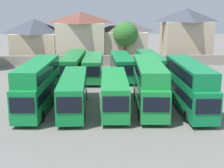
# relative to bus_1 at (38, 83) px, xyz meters

# --- Properties ---
(ground) EXTENTS (140.00, 140.00, 0.00)m
(ground) POSITION_rel_bus_1_xyz_m (7.53, 17.80, -2.74)
(ground) COLOR slate
(depot_boundary_wall) EXTENTS (56.00, 0.50, 1.80)m
(depot_boundary_wall) POSITION_rel_bus_1_xyz_m (7.53, 24.05, -1.84)
(depot_boundary_wall) COLOR gray
(depot_boundary_wall) RESTS_ON ground
(bus_1) EXTENTS (3.01, 11.13, 4.86)m
(bus_1) POSITION_rel_bus_1_xyz_m (0.00, 0.00, 0.00)
(bus_1) COLOR #12843B
(bus_1) RESTS_ON ground
(bus_2) EXTENTS (2.66, 11.22, 3.46)m
(bus_2) POSITION_rel_bus_1_xyz_m (3.53, -0.25, -0.76)
(bus_2) COLOR #118037
(bus_2) RESTS_ON ground
(bus_3) EXTENTS (2.73, 10.73, 3.42)m
(bus_3) POSITION_rel_bus_1_xyz_m (7.63, -0.30, -0.79)
(bus_3) COLOR #178B37
(bus_3) RESTS_ON ground
(bus_4) EXTENTS (3.11, 11.80, 4.74)m
(bus_4) POSITION_rel_bus_1_xyz_m (11.26, 0.28, -0.06)
(bus_4) COLOR #1B8D3B
(bus_4) RESTS_ON ground
(bus_5) EXTENTS (2.61, 11.49, 4.80)m
(bus_5) POSITION_rel_bus_1_xyz_m (15.18, -0.41, -0.03)
(bus_5) COLOR #107B41
(bus_5) RESTS_ON ground
(bus_6) EXTENTS (3.19, 12.09, 3.49)m
(bus_6) POSITION_rel_bus_1_xyz_m (2.33, 14.20, -0.74)
(bus_6) COLOR #187C33
(bus_6) RESTS_ON ground
(bus_7) EXTENTS (2.82, 10.53, 3.29)m
(bus_7) POSITION_rel_bus_1_xyz_m (5.21, 13.65, -0.85)
(bus_7) COLOR #1E843C
(bus_7) RESTS_ON ground
(bus_8) EXTENTS (2.99, 10.49, 3.32)m
(bus_8) POSITION_rel_bus_1_xyz_m (9.32, 14.08, -0.84)
(bus_8) COLOR #127B3F
(bus_8) RESTS_ON ground
(bus_9) EXTENTS (3.16, 11.63, 3.49)m
(bus_9) POSITION_rel_bus_1_xyz_m (13.52, 14.12, -0.75)
(bus_9) COLOR #1A7C40
(bus_9) RESTS_ON ground
(house_terrace_left) EXTENTS (8.72, 7.22, 7.96)m
(house_terrace_left) POSITION_rel_bus_1_xyz_m (-6.22, 30.12, 1.33)
(house_terrace_left) COLOR #C6B293
(house_terrace_left) RESTS_ON ground
(house_terrace_centre) EXTENTS (9.31, 7.49, 9.26)m
(house_terrace_centre) POSITION_rel_bus_1_xyz_m (2.54, 29.77, 1.97)
(house_terrace_centre) COLOR beige
(house_terrace_centre) RESTS_ON ground
(house_terrace_right) EXTENTS (8.31, 8.21, 7.64)m
(house_terrace_right) POSITION_rel_bus_1_xyz_m (11.00, 30.97, 1.16)
(house_terrace_right) COLOR beige
(house_terrace_right) RESTS_ON ground
(house_terrace_far_right) EXTENTS (9.13, 8.10, 9.81)m
(house_terrace_far_right) POSITION_rel_bus_1_xyz_m (22.92, 30.72, 2.26)
(house_terrace_far_right) COLOR #C6B293
(house_terrace_far_right) RESTS_ON ground
(tree_left_of_lot) EXTENTS (4.52, 4.52, 7.58)m
(tree_left_of_lot) POSITION_rel_bus_1_xyz_m (10.81, 26.55, 2.56)
(tree_left_of_lot) COLOR brown
(tree_left_of_lot) RESTS_ON ground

